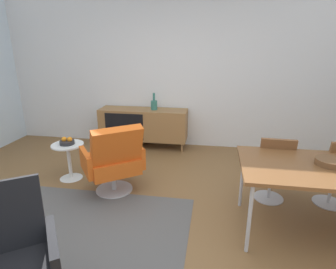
{
  "coord_description": "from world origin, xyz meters",
  "views": [
    {
      "loc": [
        0.75,
        -2.45,
        1.84
      ],
      "look_at": [
        0.28,
        0.34,
        0.91
      ],
      "focal_mm": 29.44,
      "sensor_mm": 36.0,
      "label": 1
    }
  ],
  "objects_px": {
    "wooden_bowl_on_table": "(330,162)",
    "lounge_chair_red": "(114,159)",
    "vase_cobalt": "(154,104)",
    "armchair_black_shell": "(1,260)",
    "dining_chair_back_left": "(273,166)",
    "fruit_bowl": "(67,142)",
    "side_table_round": "(69,157)",
    "sideboard": "(143,124)",
    "dining_table": "(326,171)"
  },
  "relations": [
    {
      "from": "vase_cobalt",
      "to": "armchair_black_shell",
      "type": "bearing_deg",
      "value": -95.03
    },
    {
      "from": "wooden_bowl_on_table",
      "to": "side_table_round",
      "type": "xyz_separation_m",
      "value": [
        -3.11,
        0.67,
        -0.45
      ]
    },
    {
      "from": "fruit_bowl",
      "to": "vase_cobalt",
      "type": "bearing_deg",
      "value": 57.14
    },
    {
      "from": "lounge_chair_red",
      "to": "fruit_bowl",
      "type": "xyz_separation_m",
      "value": [
        -0.78,
        0.28,
        0.09
      ]
    },
    {
      "from": "sideboard",
      "to": "lounge_chair_red",
      "type": "bearing_deg",
      "value": -88.03
    },
    {
      "from": "vase_cobalt",
      "to": "fruit_bowl",
      "type": "bearing_deg",
      "value": -122.86
    },
    {
      "from": "wooden_bowl_on_table",
      "to": "side_table_round",
      "type": "bearing_deg",
      "value": 167.81
    },
    {
      "from": "sideboard",
      "to": "vase_cobalt",
      "type": "relative_size",
      "value": 5.32
    },
    {
      "from": "side_table_round",
      "to": "fruit_bowl",
      "type": "bearing_deg",
      "value": 95.76
    },
    {
      "from": "dining_chair_back_left",
      "to": "fruit_bowl",
      "type": "distance_m",
      "value": 2.72
    },
    {
      "from": "armchair_black_shell",
      "to": "fruit_bowl",
      "type": "distance_m",
      "value": 2.13
    },
    {
      "from": "dining_chair_back_left",
      "to": "vase_cobalt",
      "type": "bearing_deg",
      "value": 138.21
    },
    {
      "from": "sideboard",
      "to": "dining_table",
      "type": "height_order",
      "value": "dining_table"
    },
    {
      "from": "sideboard",
      "to": "dining_chair_back_left",
      "type": "height_order",
      "value": "dining_chair_back_left"
    },
    {
      "from": "dining_table",
      "to": "lounge_chair_red",
      "type": "relative_size",
      "value": 1.69
    },
    {
      "from": "dining_table",
      "to": "armchair_black_shell",
      "type": "height_order",
      "value": "armchair_black_shell"
    },
    {
      "from": "dining_table",
      "to": "fruit_bowl",
      "type": "xyz_separation_m",
      "value": [
        -3.07,
        0.72,
        -0.14
      ]
    },
    {
      "from": "dining_table",
      "to": "wooden_bowl_on_table",
      "type": "xyz_separation_m",
      "value": [
        0.04,
        0.05,
        0.07
      ]
    },
    {
      "from": "dining_table",
      "to": "dining_chair_back_left",
      "type": "height_order",
      "value": "dining_chair_back_left"
    },
    {
      "from": "vase_cobalt",
      "to": "armchair_black_shell",
      "type": "distance_m",
      "value": 3.5
    },
    {
      "from": "dining_table",
      "to": "armchair_black_shell",
      "type": "relative_size",
      "value": 1.69
    },
    {
      "from": "armchair_black_shell",
      "to": "dining_chair_back_left",
      "type": "bearing_deg",
      "value": 41.67
    },
    {
      "from": "wooden_bowl_on_table",
      "to": "lounge_chair_red",
      "type": "relative_size",
      "value": 0.27
    },
    {
      "from": "vase_cobalt",
      "to": "armchair_black_shell",
      "type": "relative_size",
      "value": 0.32
    },
    {
      "from": "side_table_round",
      "to": "fruit_bowl",
      "type": "distance_m",
      "value": 0.23
    },
    {
      "from": "vase_cobalt",
      "to": "wooden_bowl_on_table",
      "type": "relative_size",
      "value": 1.16
    },
    {
      "from": "sideboard",
      "to": "lounge_chair_red",
      "type": "height_order",
      "value": "lounge_chair_red"
    },
    {
      "from": "vase_cobalt",
      "to": "lounge_chair_red",
      "type": "relative_size",
      "value": 0.32
    },
    {
      "from": "lounge_chair_red",
      "to": "fruit_bowl",
      "type": "distance_m",
      "value": 0.83
    },
    {
      "from": "armchair_black_shell",
      "to": "sideboard",
      "type": "bearing_deg",
      "value": 88.41
    },
    {
      "from": "wooden_bowl_on_table",
      "to": "dining_chair_back_left",
      "type": "bearing_deg",
      "value": 127.51
    },
    {
      "from": "wooden_bowl_on_table",
      "to": "vase_cobalt",
      "type": "bearing_deg",
      "value": 135.97
    },
    {
      "from": "armchair_black_shell",
      "to": "side_table_round",
      "type": "xyz_separation_m",
      "value": [
        -0.62,
        2.03,
        -0.15
      ]
    },
    {
      "from": "sideboard",
      "to": "lounge_chair_red",
      "type": "xyz_separation_m",
      "value": [
        0.06,
        -1.72,
        0.03
      ]
    },
    {
      "from": "sideboard",
      "to": "fruit_bowl",
      "type": "relative_size",
      "value": 8.0
    },
    {
      "from": "armchair_black_shell",
      "to": "side_table_round",
      "type": "distance_m",
      "value": 2.13
    },
    {
      "from": "vase_cobalt",
      "to": "side_table_round",
      "type": "xyz_separation_m",
      "value": [
        -0.93,
        -1.43,
        -0.49
      ]
    },
    {
      "from": "vase_cobalt",
      "to": "wooden_bowl_on_table",
      "type": "distance_m",
      "value": 3.03
    },
    {
      "from": "armchair_black_shell",
      "to": "fruit_bowl",
      "type": "xyz_separation_m",
      "value": [
        -0.62,
        2.03,
        0.09
      ]
    },
    {
      "from": "sideboard",
      "to": "armchair_black_shell",
      "type": "xyz_separation_m",
      "value": [
        -0.1,
        -3.46,
        0.03
      ]
    },
    {
      "from": "wooden_bowl_on_table",
      "to": "armchair_black_shell",
      "type": "bearing_deg",
      "value": -151.31
    },
    {
      "from": "lounge_chair_red",
      "to": "wooden_bowl_on_table",
      "type": "bearing_deg",
      "value": -9.46
    },
    {
      "from": "sideboard",
      "to": "armchair_black_shell",
      "type": "relative_size",
      "value": 1.69
    },
    {
      "from": "vase_cobalt",
      "to": "wooden_bowl_on_table",
      "type": "height_order",
      "value": "vase_cobalt"
    },
    {
      "from": "sideboard",
      "to": "side_table_round",
      "type": "height_order",
      "value": "sideboard"
    },
    {
      "from": "dining_chair_back_left",
      "to": "side_table_round",
      "type": "relative_size",
      "value": 1.65
    },
    {
      "from": "side_table_round",
      "to": "vase_cobalt",
      "type": "bearing_deg",
      "value": 57.14
    },
    {
      "from": "lounge_chair_red",
      "to": "armchair_black_shell",
      "type": "height_order",
      "value": "same"
    },
    {
      "from": "sideboard",
      "to": "side_table_round",
      "type": "xyz_separation_m",
      "value": [
        -0.72,
        -1.43,
        -0.12
      ]
    },
    {
      "from": "wooden_bowl_on_table",
      "to": "lounge_chair_red",
      "type": "height_order",
      "value": "lounge_chair_red"
    }
  ]
}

